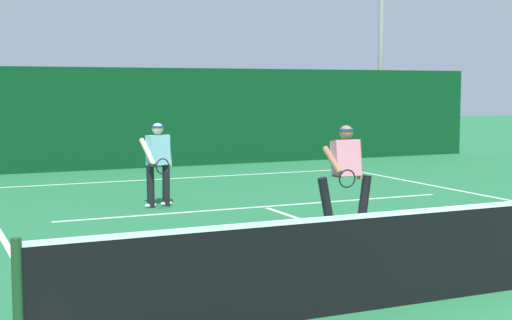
{
  "coord_description": "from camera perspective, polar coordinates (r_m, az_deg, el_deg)",
  "views": [
    {
      "loc": [
        -6.06,
        -6.44,
        2.31
      ],
      "look_at": [
        -0.53,
        5.75,
        1.0
      ],
      "focal_mm": 52.83,
      "sensor_mm": 36.0,
      "label": 1
    }
  ],
  "objects": [
    {
      "name": "player_near",
      "position": [
        12.39,
        6.81,
        -0.85
      ],
      "size": [
        0.99,
        0.91,
        1.69
      ],
      "rotation": [
        0.0,
        0.0,
        3.09
      ],
      "color": "black",
      "rests_on": "ground_plane"
    },
    {
      "name": "light_pole",
      "position": [
        26.55,
        9.47,
        11.34
      ],
      "size": [
        0.55,
        0.44,
        8.26
      ],
      "color": "#9EA39E",
      "rests_on": "ground_plane"
    },
    {
      "name": "tennis_net",
      "position": [
        9.02,
        18.57,
        -6.14
      ],
      "size": [
        10.76,
        0.09,
        1.06
      ],
      "color": "#1E4723",
      "rests_on": "ground_plane"
    },
    {
      "name": "court_line_service",
      "position": [
        14.53,
        0.56,
        -3.55
      ],
      "size": [
        8.0,
        0.1,
        0.01
      ],
      "primitive_type": "cube",
      "color": "white",
      "rests_on": "ground_plane"
    },
    {
      "name": "tennis_ball",
      "position": [
        11.95,
        -6.65,
        -5.44
      ],
      "size": [
        0.07,
        0.07,
        0.07
      ],
      "primitive_type": "sphere",
      "color": "#D1E033",
      "rests_on": "ground_plane"
    },
    {
      "name": "court_line_baseline_far",
      "position": [
        19.1,
        -5.74,
        -1.37
      ],
      "size": [
        9.81,
        0.1,
        0.01
      ],
      "primitive_type": "cube",
      "color": "white",
      "rests_on": "ground_plane"
    },
    {
      "name": "player_far",
      "position": [
        14.53,
        -7.42,
        -0.06
      ],
      "size": [
        0.65,
        0.88,
        1.62
      ],
      "rotation": [
        0.0,
        0.0,
        3.42
      ],
      "color": "black",
      "rests_on": "ground_plane"
    },
    {
      "name": "court_line_centre",
      "position": [
        11.62,
        7.62,
        -5.92
      ],
      "size": [
        0.1,
        6.4,
        0.01
      ],
      "primitive_type": "cube",
      "color": "white",
      "rests_on": "ground_plane"
    },
    {
      "name": "ground_plane",
      "position": [
        9.14,
        18.46,
        -9.35
      ],
      "size": [
        80.0,
        80.0,
        0.0
      ],
      "primitive_type": "plane",
      "color": "#237040"
    },
    {
      "name": "back_fence_windscreen",
      "position": [
        21.6,
        -8.12,
        3.17
      ],
      "size": [
        22.07,
        0.12,
        2.84
      ],
      "primitive_type": "cube",
      "color": "#083D1A",
      "rests_on": "ground_plane"
    }
  ]
}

